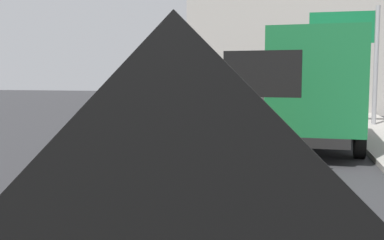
% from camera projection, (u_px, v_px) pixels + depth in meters
% --- Properties ---
extents(arrow_board_trailer, '(1.60, 1.91, 2.70)m').
position_uv_depth(arrow_board_trailer, '(260.00, 158.00, 9.53)').
color(arrow_board_trailer, orange).
rests_on(arrow_board_trailer, ground).
extents(box_truck, '(2.90, 7.91, 3.39)m').
position_uv_depth(box_truck, '(317.00, 87.00, 14.29)').
color(box_truck, black).
rests_on(box_truck, ground).
extents(pickup_car, '(2.09, 4.90, 1.38)m').
position_uv_depth(pickup_car, '(146.00, 141.00, 10.49)').
color(pickup_car, '#591414').
rests_on(pickup_car, ground).
extents(highway_guide_sign, '(2.79, 0.18, 5.00)m').
position_uv_depth(highway_guide_sign, '(356.00, 45.00, 18.95)').
color(highway_guide_sign, gray).
rests_on(highway_guide_sign, ground).
extents(far_building_block, '(12.88, 8.09, 6.91)m').
position_uv_depth(far_building_block, '(300.00, 55.00, 29.05)').
color(far_building_block, gray).
rests_on(far_building_block, ground).
extents(traffic_cone_far_lane, '(0.36, 0.36, 0.68)m').
position_uv_depth(traffic_cone_far_lane, '(230.00, 199.00, 6.97)').
color(traffic_cone_far_lane, black).
rests_on(traffic_cone_far_lane, ground).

